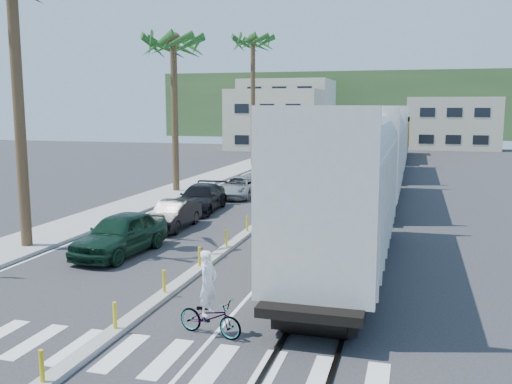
% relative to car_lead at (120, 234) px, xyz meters
% --- Properties ---
extents(ground, '(140.00, 140.00, 0.00)m').
position_rel_car_lead_xyz_m(ground, '(3.80, -6.22, -0.83)').
color(ground, '#28282B').
rests_on(ground, ground).
extents(sidewalk, '(3.00, 90.00, 0.15)m').
position_rel_car_lead_xyz_m(sidewalk, '(-4.70, 18.78, -0.76)').
color(sidewalk, gray).
rests_on(sidewalk, ground).
extents(rails, '(1.56, 100.00, 0.06)m').
position_rel_car_lead_xyz_m(rails, '(8.80, 21.78, -0.80)').
color(rails, black).
rests_on(rails, ground).
extents(median, '(0.45, 60.00, 0.85)m').
position_rel_car_lead_xyz_m(median, '(3.80, 13.74, -0.75)').
color(median, gray).
rests_on(median, ground).
extents(crosswalk, '(14.00, 2.20, 0.01)m').
position_rel_car_lead_xyz_m(crosswalk, '(3.80, -8.22, -0.83)').
color(crosswalk, silver).
rests_on(crosswalk, ground).
extents(lane_markings, '(9.42, 90.00, 0.01)m').
position_rel_car_lead_xyz_m(lane_markings, '(1.65, 18.78, -0.83)').
color(lane_markings, silver).
rests_on(lane_markings, ground).
extents(freight_train, '(3.00, 60.94, 5.85)m').
position_rel_car_lead_xyz_m(freight_train, '(8.80, 20.62, 2.07)').
color(freight_train, beige).
rests_on(freight_train, ground).
extents(palm_trees, '(3.50, 37.20, 13.75)m').
position_rel_car_lead_xyz_m(palm_trees, '(-4.29, 16.48, 9.97)').
color(palm_trees, brown).
rests_on(palm_trees, ground).
extents(buildings, '(38.00, 27.00, 10.00)m').
position_rel_car_lead_xyz_m(buildings, '(-2.61, 65.44, 3.53)').
color(buildings, beige).
rests_on(buildings, ground).
extents(hillside, '(80.00, 20.00, 12.00)m').
position_rel_car_lead_xyz_m(hillside, '(3.80, 93.78, 5.17)').
color(hillside, '#385628').
rests_on(hillside, ground).
extents(car_lead, '(2.75, 5.20, 1.67)m').
position_rel_car_lead_xyz_m(car_lead, '(0.00, 0.00, 0.00)').
color(car_lead, black).
rests_on(car_lead, ground).
extents(car_second, '(1.56, 4.15, 1.35)m').
position_rel_car_lead_xyz_m(car_second, '(0.06, 4.97, -0.16)').
color(car_second, black).
rests_on(car_second, ground).
extents(car_third, '(2.77, 5.38, 1.48)m').
position_rel_car_lead_xyz_m(car_third, '(-0.34, 9.63, -0.09)').
color(car_third, black).
rests_on(car_third, ground).
extents(car_rear, '(2.34, 4.85, 1.33)m').
position_rel_car_lead_xyz_m(car_rear, '(0.21, 14.93, -0.17)').
color(car_rear, '#9EA1A3').
rests_on(car_rear, ground).
extents(cyclist, '(1.45, 2.12, 2.23)m').
position_rel_car_lead_xyz_m(cyclist, '(6.19, -6.63, -0.13)').
color(cyclist, '#9EA0A5').
rests_on(cyclist, ground).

